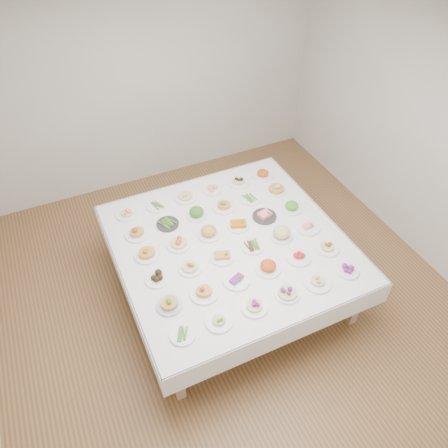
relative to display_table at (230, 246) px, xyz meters
name	(u,v)px	position (x,y,z in m)	size (l,w,h in m)	color
room_envelope	(222,162)	(-0.10, -0.04, 1.14)	(5.02, 5.02, 2.81)	#8E5D3B
display_table	(230,246)	(0.00, 0.00, 0.00)	(2.38, 2.38, 0.75)	white
dish_0	(182,334)	(-0.87, -0.86, 0.08)	(0.23, 0.23, 0.05)	white
dish_1	(219,319)	(-0.53, -0.87, 0.11)	(0.25, 0.25, 0.11)	white
dish_2	(255,304)	(-0.17, -0.87, 0.13)	(0.25, 0.25, 0.13)	white
dish_3	(288,291)	(0.18, -0.87, 0.12)	(0.23, 0.23, 0.13)	white
dish_4	(318,279)	(0.52, -0.87, 0.13)	(0.26, 0.26, 0.14)	white
dish_5	(348,269)	(0.87, -0.87, 0.10)	(0.23, 0.23, 0.10)	white
dish_6	(169,303)	(-0.87, -0.52, 0.12)	(0.24, 0.24, 0.13)	#4C66B2
dish_7	(204,290)	(-0.53, -0.53, 0.12)	(0.27, 0.27, 0.14)	white
dish_8	(237,279)	(-0.18, -0.52, 0.10)	(0.26, 0.26, 0.10)	white
dish_9	(268,266)	(0.17, -0.51, 0.12)	(0.25, 0.25, 0.13)	white
dish_10	(298,256)	(0.53, -0.51, 0.10)	(0.25, 0.25, 0.10)	white
dish_11	(327,246)	(0.87, -0.53, 0.12)	(0.25, 0.25, 0.12)	white
dish_12	(157,277)	(-0.87, -0.18, 0.10)	(0.23, 0.23, 0.10)	white
dish_13	(190,265)	(-0.53, -0.18, 0.12)	(0.23, 0.23, 0.12)	white
dish_14	(222,255)	(-0.17, -0.18, 0.10)	(0.25, 0.25, 0.10)	white
dish_15	(253,246)	(0.18, -0.18, 0.08)	(0.24, 0.24, 0.05)	white
dish_16	(282,232)	(0.53, -0.17, 0.14)	(0.26, 0.26, 0.15)	white
dish_17	(308,226)	(0.86, -0.18, 0.10)	(0.26, 0.26, 0.10)	white
dish_18	(147,252)	(-0.86, 0.18, 0.13)	(0.26, 0.26, 0.14)	white
dish_19	(178,241)	(-0.51, 0.18, 0.13)	(0.25, 0.25, 0.14)	white
dish_20	(209,231)	(-0.17, 0.18, 0.12)	(0.24, 0.24, 0.13)	white
dish_21	(238,224)	(0.18, 0.17, 0.10)	(0.24, 0.24, 0.10)	white
dish_22	(265,214)	(0.52, 0.18, 0.11)	(0.27, 0.27, 0.11)	#2E2B29
dish_23	(292,206)	(0.86, 0.17, 0.12)	(0.24, 0.24, 0.12)	white
dish_24	(137,231)	(-0.87, 0.51, 0.13)	(0.26, 0.26, 0.14)	white
dish_25	(168,223)	(-0.51, 0.53, 0.08)	(0.24, 0.24, 0.05)	#2E2B29
dish_26	(196,213)	(-0.17, 0.52, 0.12)	(0.23, 0.23, 0.12)	white
dish_27	(224,204)	(0.17, 0.52, 0.12)	(0.26, 0.26, 0.14)	white
dish_28	(250,198)	(0.51, 0.53, 0.08)	(0.25, 0.25, 0.05)	white
dish_29	(276,188)	(0.87, 0.52, 0.13)	(0.23, 0.23, 0.14)	white
dish_30	(127,212)	(-0.87, 0.87, 0.11)	(0.24, 0.24, 0.12)	white
dish_31	(157,205)	(-0.52, 0.87, 0.08)	(0.25, 0.25, 0.05)	white
dish_32	(185,194)	(-0.17, 0.87, 0.13)	(0.25, 0.25, 0.14)	white
dish_33	(212,188)	(0.18, 0.87, 0.10)	(0.24, 0.24, 0.09)	white
dish_34	(239,180)	(0.53, 0.86, 0.12)	(0.26, 0.26, 0.13)	white
dish_35	(263,173)	(0.87, 0.86, 0.12)	(0.27, 0.27, 0.13)	white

